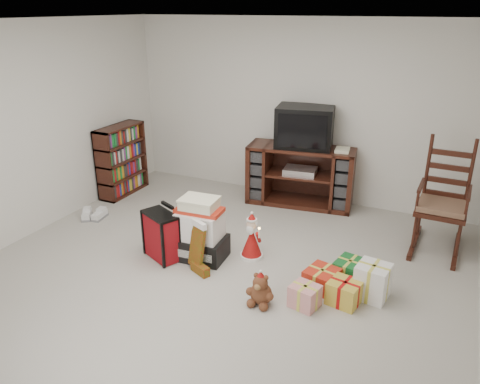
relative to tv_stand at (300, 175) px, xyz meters
name	(u,v)px	position (x,y,z in m)	size (l,w,h in m)	color
room	(212,161)	(-0.18, -2.21, 0.83)	(5.01, 5.01, 2.51)	beige
tv_stand	(300,175)	(0.00, 0.00, 0.00)	(1.51, 0.71, 0.83)	#3F1C12
bookshelf	(122,161)	(-2.51, -0.74, 0.08)	(0.28, 0.84, 1.02)	#3C1610
rocking_chair	(441,211)	(1.86, -0.55, 0.04)	(0.56, 0.90, 1.33)	#3C1610
gift_pile	(200,233)	(-0.50, -1.95, -0.11)	(0.58, 0.44, 0.70)	black
red_suitcase	(162,236)	(-0.87, -2.14, -0.14)	(0.47, 0.37, 0.64)	maroon
stocking	(197,245)	(-0.40, -2.17, -0.14)	(0.26, 0.11, 0.56)	#0C7111
teddy_bear	(261,291)	(0.45, -2.47, -0.28)	(0.21, 0.19, 0.32)	brown
santa_figurine	(252,240)	(0.01, -1.70, -0.21)	(0.26, 0.25, 0.54)	maroon
mrs_claus_figurine	(211,229)	(-0.50, -1.70, -0.18)	(0.30, 0.29, 0.62)	maroon
sneaker_pair	(93,215)	(-2.30, -1.66, -0.37)	(0.36, 0.28, 0.09)	silver
gift_cluster	(339,282)	(1.07, -2.00, -0.28)	(0.81, 0.91, 0.28)	red
crt_television	(305,127)	(0.02, 0.03, 0.69)	(0.83, 0.67, 0.55)	black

